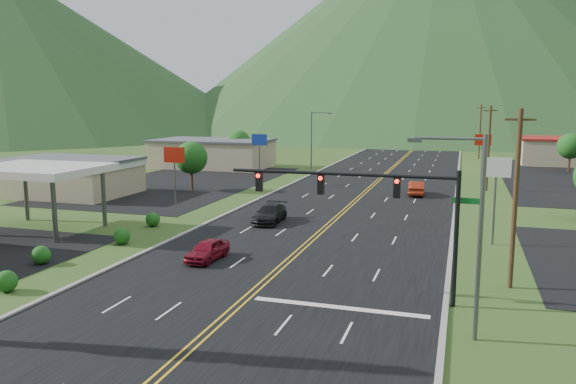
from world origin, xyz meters
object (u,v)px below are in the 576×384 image
(traffic_signal, at_px, (377,200))
(car_red_far, at_px, (417,188))
(streetlight_east, at_px, (473,224))
(car_dark_mid, at_px, (270,214))
(streetlight_west, at_px, (313,136))
(car_red_near, at_px, (207,251))
(gas_canopy, at_px, (37,171))

(traffic_signal, bearing_deg, car_red_far, 91.00)
(streetlight_east, distance_m, car_dark_mid, 26.46)
(streetlight_west, xyz_separation_m, car_red_near, (6.55, -52.08, -4.50))
(car_red_near, bearing_deg, gas_canopy, 170.15)
(traffic_signal, height_order, car_red_near, traffic_signal)
(streetlight_west, relative_size, car_red_far, 1.89)
(car_red_near, bearing_deg, car_red_far, 74.30)
(gas_canopy, bearing_deg, car_dark_mid, 26.38)
(streetlight_west, distance_m, car_red_far, 27.62)
(streetlight_east, relative_size, car_red_near, 2.24)
(car_red_far, bearing_deg, car_red_near, 67.22)
(traffic_signal, distance_m, streetlight_east, 6.17)
(car_dark_mid, bearing_deg, streetlight_east, -54.50)
(streetlight_west, bearing_deg, car_dark_mid, -80.58)
(gas_canopy, xyz_separation_m, car_red_near, (16.87, -4.08, -4.19))
(traffic_signal, xyz_separation_m, car_red_far, (-0.61, 35.13, -4.55))
(car_dark_mid, bearing_deg, car_red_far, 56.53)
(gas_canopy, relative_size, car_dark_mid, 1.93)
(car_red_near, bearing_deg, streetlight_west, 100.89)
(streetlight_east, bearing_deg, car_dark_mid, 128.62)
(gas_canopy, xyz_separation_m, car_dark_mid, (16.90, 8.38, -4.12))
(traffic_signal, xyz_separation_m, car_red_near, (-11.61, 3.93, -4.65))
(streetlight_west, bearing_deg, car_red_far, -49.94)
(traffic_signal, height_order, car_dark_mid, traffic_signal)
(car_red_far, bearing_deg, streetlight_west, -53.30)
(traffic_signal, xyz_separation_m, streetlight_east, (4.70, -4.00, -0.15))
(gas_canopy, bearing_deg, streetlight_west, 77.87)
(streetlight_east, bearing_deg, gas_canopy, 160.12)
(streetlight_west, distance_m, car_dark_mid, 40.40)
(gas_canopy, distance_m, car_red_near, 17.86)
(streetlight_east, height_order, car_red_near, streetlight_east)
(traffic_signal, relative_size, car_red_near, 3.27)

